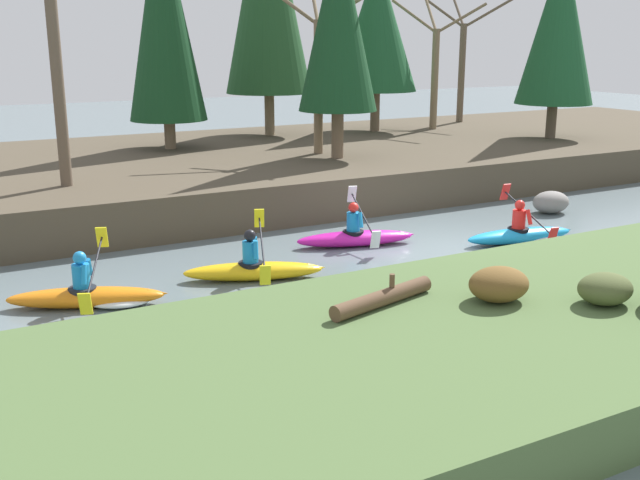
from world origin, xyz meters
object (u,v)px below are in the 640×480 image
Objects in this scene: driftwood_log at (383,298)px; kayaker_far_back at (93,295)px; kayaker_lead at (524,234)px; kayaker_middle at (356,236)px; boulder_midstream at (551,202)px; kayaker_trailing at (255,269)px.

kayaker_far_back is at bearing 114.11° from driftwood_log.
kayaker_far_back is at bearing -173.40° from kayaker_lead.
kayaker_middle is at bearing 164.66° from kayaker_lead.
kayaker_middle is 6.24m from kayaker_far_back.
kayaker_trailing is at bearing -171.15° from boulder_midstream.
kayaker_middle is at bearing 42.43° from kayaker_trailing.
kayaker_middle is at bearing 33.25° from kayaker_far_back.
kayaker_trailing is at bearing 22.76° from kayaker_far_back.
kayaker_lead is at bearing 15.56° from driftwood_log.
kayaker_trailing and kayaker_far_back have the same top height.
driftwood_log reaches higher than boulder_midstream.
kayaker_lead is at bearing -8.84° from kayaker_middle.
kayaker_lead is 1.01× the size of kayaker_middle.
kayaker_far_back is 12.54m from boulder_midstream.
kayaker_lead is 2.66× the size of boulder_midstream.
kayaker_lead and kayaker_far_back have the same top height.
kayaker_trailing is at bearing -174.80° from kayaker_lead.
kayaker_middle is 1.01× the size of kayaker_trailing.
driftwood_log is (-9.14, -5.61, 0.57)m from boulder_midstream.
kayaker_lead is 6.58m from kayaker_trailing.
kayaker_lead and kayaker_middle have the same top height.
kayaker_trailing is 1.00× the size of kayaker_far_back.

